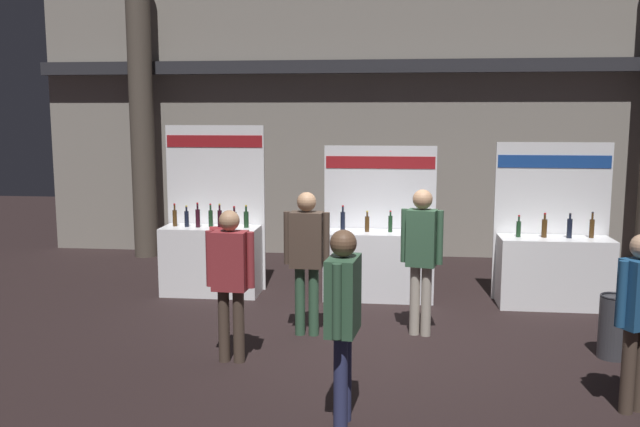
# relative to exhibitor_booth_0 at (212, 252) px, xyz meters

# --- Properties ---
(ground_plane) EXTENTS (26.72, 26.72, 0.00)m
(ground_plane) POSITION_rel_exhibitor_booth_0_xyz_m (2.60, -1.94, -0.63)
(ground_plane) COLOR black
(hall_colonnade) EXTENTS (13.36, 1.02, 6.48)m
(hall_colonnade) POSITION_rel_exhibitor_booth_0_xyz_m (2.60, 3.16, 2.58)
(hall_colonnade) COLOR gray
(hall_colonnade) RESTS_ON ground_plane
(exhibitor_booth_0) EXTENTS (1.52, 0.71, 2.53)m
(exhibitor_booth_0) POSITION_rel_exhibitor_booth_0_xyz_m (0.00, 0.00, 0.00)
(exhibitor_booth_0) COLOR white
(exhibitor_booth_0) RESTS_ON ground_plane
(exhibitor_booth_1) EXTENTS (1.66, 0.66, 2.23)m
(exhibitor_booth_1) POSITION_rel_exhibitor_booth_0_xyz_m (2.51, 0.02, -0.04)
(exhibitor_booth_1) COLOR white
(exhibitor_booth_1) RESTS_ON ground_plane
(exhibitor_booth_2) EXTENTS (1.61, 0.66, 2.30)m
(exhibitor_booth_2) POSITION_rel_exhibitor_booth_0_xyz_m (4.97, -0.14, -0.04)
(exhibitor_booth_2) COLOR white
(exhibitor_booth_2) RESTS_ON ground_plane
(trash_bin) EXTENTS (0.33, 0.33, 0.72)m
(trash_bin) POSITION_rel_exhibitor_booth_0_xyz_m (5.17, -2.22, -0.27)
(trash_bin) COLOR #38383D
(trash_bin) RESTS_ON ground_plane
(visitor_0) EXTENTS (0.54, 0.26, 1.68)m
(visitor_0) POSITION_rel_exhibitor_booth_0_xyz_m (0.98, -2.80, 0.37)
(visitor_0) COLOR #47382D
(visitor_0) RESTS_ON ground_plane
(visitor_1) EXTENTS (0.44, 0.35, 1.65)m
(visitor_1) POSITION_rel_exhibitor_booth_0_xyz_m (4.91, -3.64, 0.33)
(visitor_1) COLOR #47382D
(visitor_1) RESTS_ON ground_plane
(visitor_2) EXTENTS (0.50, 0.32, 1.80)m
(visitor_2) POSITION_rel_exhibitor_booth_0_xyz_m (3.06, -1.66, 0.45)
(visitor_2) COLOR #ADA393
(visitor_2) RESTS_ON ground_plane
(visitor_3) EXTENTS (0.56, 0.27, 1.77)m
(visitor_3) POSITION_rel_exhibitor_booth_0_xyz_m (1.68, -1.81, 0.44)
(visitor_3) COLOR #33563D
(visitor_3) RESTS_ON ground_plane
(visitor_4) EXTENTS (0.29, 0.61, 1.73)m
(visitor_4) POSITION_rel_exhibitor_booth_0_xyz_m (2.30, -4.19, 0.42)
(visitor_4) COLOR navy
(visitor_4) RESTS_ON ground_plane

